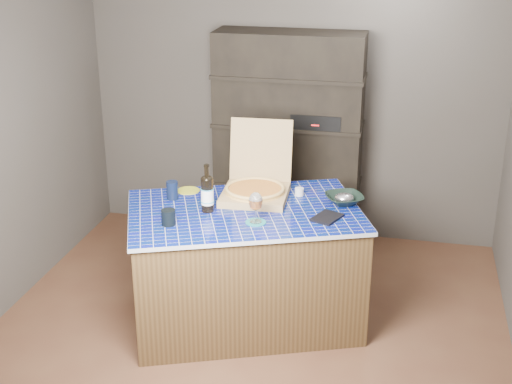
% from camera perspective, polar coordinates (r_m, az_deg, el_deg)
% --- Properties ---
extents(room, '(3.50, 3.50, 3.50)m').
position_cam_1_polar(room, '(4.41, -0.81, 2.64)').
color(room, brown).
rests_on(room, ground).
extents(shelving_unit, '(1.20, 0.41, 1.80)m').
position_cam_1_polar(shelving_unit, '(5.94, 2.63, 4.13)').
color(shelving_unit, black).
rests_on(shelving_unit, floor).
extents(kitchen_island, '(1.77, 1.45, 0.84)m').
position_cam_1_polar(kitchen_island, '(4.89, -0.89, -5.94)').
color(kitchen_island, '#4E371E').
rests_on(kitchen_island, floor).
extents(pizza_box, '(0.47, 0.56, 0.48)m').
position_cam_1_polar(pizza_box, '(4.91, -0.03, 0.36)').
color(pizza_box, '#A18153').
rests_on(pizza_box, kitchen_island).
extents(mead_bottle, '(0.09, 0.09, 0.33)m').
position_cam_1_polar(mead_bottle, '(4.66, -3.92, -0.08)').
color(mead_bottle, black).
rests_on(mead_bottle, kitchen_island).
extents(teal_trivet, '(0.13, 0.13, 0.01)m').
position_cam_1_polar(teal_trivet, '(4.53, -0.02, -2.43)').
color(teal_trivet, '#167072').
rests_on(teal_trivet, kitchen_island).
extents(wine_glass, '(0.09, 0.09, 0.20)m').
position_cam_1_polar(wine_glass, '(4.47, -0.02, -0.81)').
color(wine_glass, white).
rests_on(wine_glass, teal_trivet).
extents(tumbler, '(0.09, 0.09, 0.10)m').
position_cam_1_polar(tumbler, '(4.51, -7.02, -2.02)').
color(tumbler, black).
rests_on(tumbler, kitchen_island).
extents(dvd_case, '(0.21, 0.24, 0.02)m').
position_cam_1_polar(dvd_case, '(4.60, 5.71, -2.04)').
color(dvd_case, black).
rests_on(dvd_case, kitchen_island).
extents(bowl, '(0.33, 0.33, 0.06)m').
position_cam_1_polar(bowl, '(4.85, 7.07, -0.56)').
color(bowl, black).
rests_on(bowl, kitchen_island).
extents(foil_contents, '(0.13, 0.11, 0.06)m').
position_cam_1_polar(foil_contents, '(4.85, 7.08, -0.46)').
color(foil_contents, '#A9A8B3').
rests_on(foil_contents, bowl).
extents(white_jar, '(0.06, 0.06, 0.05)m').
position_cam_1_polar(white_jar, '(4.96, 3.49, 0.02)').
color(white_jar, silver).
rests_on(white_jar, kitchen_island).
extents(navy_cup, '(0.08, 0.08, 0.13)m').
position_cam_1_polar(navy_cup, '(4.91, -6.72, 0.14)').
color(navy_cup, black).
rests_on(navy_cup, kitchen_island).
extents(green_trivet, '(0.16, 0.16, 0.01)m').
position_cam_1_polar(green_trivet, '(5.06, -5.43, 0.12)').
color(green_trivet, '#A3AA24').
rests_on(green_trivet, kitchen_island).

